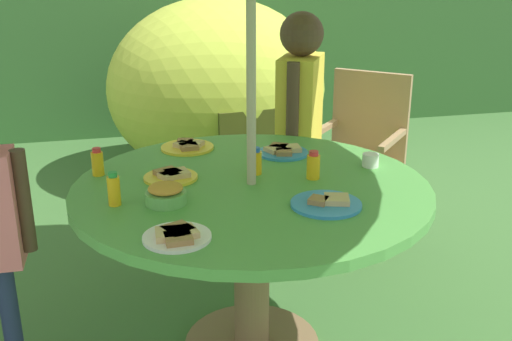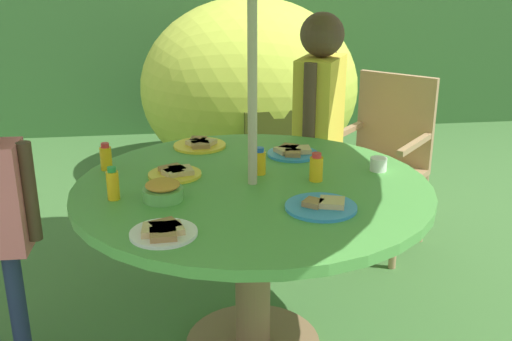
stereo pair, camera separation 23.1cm
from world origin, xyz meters
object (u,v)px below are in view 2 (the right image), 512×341
Objects in this scene: plate_center_front at (200,144)px; juice_bottle_near_right at (260,162)px; wooden_chair at (385,153)px; juice_bottle_near_left at (316,168)px; garden_table at (253,218)px; juice_bottle_far_right at (113,184)px; plate_far_left at (163,231)px; juice_bottle_mid_left at (106,157)px; plate_mid_right at (293,152)px; snack_bowl at (163,191)px; cup_near at (378,164)px; plate_back_edge at (175,173)px; dome_tent at (250,89)px; plate_center_back at (322,206)px; child_in_yellow_shirt at (320,106)px.

plate_center_front is 0.46m from juice_bottle_near_right.
wooden_chair is 8.47× the size of juice_bottle_near_left.
juice_bottle_far_right reaches higher than garden_table.
plate_center_front is at bearing 119.08° from juice_bottle_near_right.
plate_far_left is 0.38m from juice_bottle_far_right.
juice_bottle_mid_left is (-0.24, 0.67, 0.04)m from plate_far_left.
juice_bottle_mid_left is (-0.80, -0.09, 0.04)m from plate_mid_right.
plate_far_left is 1.75× the size of juice_bottle_far_right.
juice_bottle_near_right is 0.90× the size of juice_bottle_far_right.
snack_bowl is 2.14× the size of cup_near.
juice_bottle_near_right is (0.34, -0.02, 0.04)m from plate_back_edge.
juice_bottle_near_right is (0.23, -0.40, 0.04)m from plate_center_front.
dome_tent is (0.26, 2.25, 0.05)m from garden_table.
juice_bottle_near_left is (0.03, -0.33, 0.04)m from plate_mid_right.
dome_tent is at bearing 83.41° from garden_table.
plate_center_back is (-0.67, -1.23, 0.23)m from wooden_chair.
juice_bottle_near_right is 0.64m from juice_bottle_mid_left.
juice_bottle_near_left reaches higher than garden_table.
juice_bottle_near_left is (0.60, 0.13, 0.02)m from snack_bowl.
dome_tent is 12.53× the size of snack_bowl.
juice_bottle_near_left is (-0.01, -2.25, 0.15)m from dome_tent.
garden_table is 5.49× the size of plate_center_back.
wooden_chair reaches higher than plate_mid_right.
plate_center_back is at bearing -33.30° from juice_bottle_mid_left.
cup_near reaches higher than plate_center_back.
garden_table is at bearing -179.39° from juice_bottle_near_left.
plate_center_front is at bearing -112.05° from dome_tent.
snack_bowl reaches higher than plate_center_back.
plate_back_edge is 1.87× the size of juice_bottle_mid_left.
plate_center_front and plate_back_edge have the same top height.
dome_tent is at bearing -143.18° from child_in_yellow_shirt.
plate_back_edge reaches higher than garden_table.
juice_bottle_near_right is (-0.18, -0.23, 0.04)m from plate_mid_right.
child_in_yellow_shirt is at bearing 64.84° from plate_mid_right.
plate_back_edge is 0.31m from juice_bottle_mid_left.
garden_table is 1.05× the size of child_in_yellow_shirt.
wooden_chair is at bearing 47.34° from garden_table.
child_in_yellow_shirt reaches higher than plate_back_edge.
cup_near is at bearing 9.57° from juice_bottle_far_right.
child_in_yellow_shirt is 1.21m from juice_bottle_mid_left.
dome_tent is 2.48m from juice_bottle_far_right.
snack_bowl is at bearing 90.91° from plate_far_left.
plate_center_back is at bearing -38.57° from plate_back_edge.
child_in_yellow_shirt is 11.62× the size of juice_bottle_near_left.
plate_center_back reaches higher than garden_table.
dome_tent is at bearing 67.24° from juice_bottle_mid_left.
plate_back_edge is (-0.56, -2.12, 0.11)m from dome_tent.
juice_bottle_far_right reaches higher than plate_center_back.
juice_bottle_near_right is at bearing -3.57° from plate_back_edge.
snack_bowl is (-1.22, -1.08, 0.25)m from wooden_chair.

